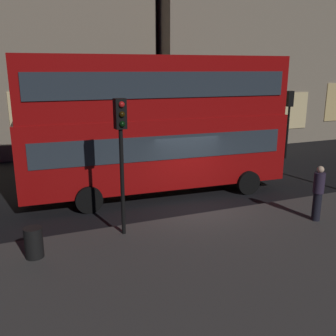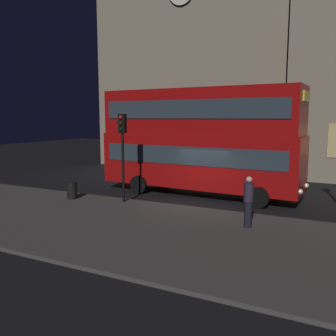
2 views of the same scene
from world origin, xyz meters
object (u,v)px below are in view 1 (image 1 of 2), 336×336
at_px(pedestrian, 318,193).
at_px(litter_bin, 34,243).
at_px(traffic_light_far_side, 289,110).
at_px(double_decker_bus, 155,120).
at_px(traffic_light_near_kerb, 121,139).

xyz_separation_m(pedestrian, litter_bin, (-8.74, 0.78, -0.54)).
relative_size(traffic_light_far_side, litter_bin, 4.55).
relative_size(double_decker_bus, litter_bin, 12.78).
relative_size(pedestrian, litter_bin, 2.22).
bearing_deg(litter_bin, double_decker_bus, 39.74).
height_order(double_decker_bus, traffic_light_near_kerb, double_decker_bus).
bearing_deg(pedestrian, traffic_light_far_side, 174.30).
relative_size(traffic_light_far_side, pedestrian, 2.05).
distance_m(traffic_light_near_kerb, traffic_light_far_side, 13.13).
height_order(traffic_light_near_kerb, traffic_light_far_side, traffic_light_near_kerb).
bearing_deg(traffic_light_far_side, litter_bin, 34.40).
bearing_deg(double_decker_bus, pedestrian, -48.67).
distance_m(traffic_light_far_side, pedestrian, 9.65).
xyz_separation_m(traffic_light_near_kerb, pedestrian, (6.15, -1.32, -1.95)).
height_order(double_decker_bus, litter_bin, double_decker_bus).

